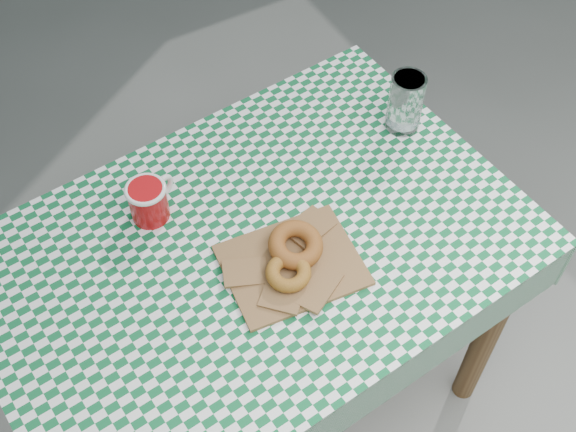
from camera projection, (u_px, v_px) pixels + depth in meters
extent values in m
plane|color=#585953|center=(307.00, 405.00, 2.10)|extent=(60.00, 60.00, 0.00)
cube|color=brown|center=(260.00, 335.00, 1.81)|extent=(1.14, 0.81, 0.75)
cube|color=#0E592E|center=(255.00, 247.00, 1.51)|extent=(1.17, 0.84, 0.01)
cube|color=brown|center=(292.00, 264.00, 1.48)|extent=(0.28, 0.24, 0.01)
torus|color=#93611E|center=(288.00, 272.00, 1.44)|extent=(0.11, 0.11, 0.03)
torus|color=brown|center=(296.00, 245.00, 1.48)|extent=(0.13, 0.13, 0.03)
cylinder|color=silver|center=(405.00, 103.00, 1.66)|extent=(0.09, 0.09, 0.14)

